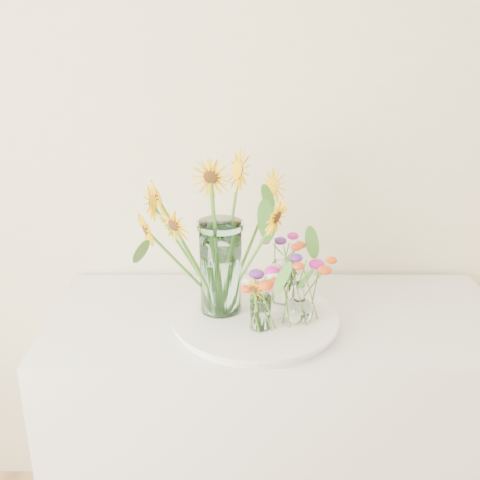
{
  "coord_description": "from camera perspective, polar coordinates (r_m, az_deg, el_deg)",
  "views": [
    {
      "loc": [
        -0.26,
        0.28,
        1.79
      ],
      "look_at": [
        -0.26,
        1.89,
        1.16
      ],
      "focal_mm": 45.0,
      "sensor_mm": 36.0,
      "label": 1
    }
  ],
  "objects": [
    {
      "name": "wildflower_posy_b",
      "position": [
        1.74,
        5.67,
        -4.59
      ],
      "size": [
        0.23,
        0.23,
        0.22
      ],
      "primitive_type": null,
      "color": "#D54A12",
      "rests_on": "tray"
    },
    {
      "name": "small_vase_a",
      "position": [
        1.72,
        1.96,
        -6.92
      ],
      "size": [
        0.07,
        0.07,
        0.1
      ],
      "primitive_type": "cylinder",
      "rotation": [
        0.0,
        0.0,
        -0.3
      ],
      "color": "white",
      "rests_on": "tray"
    },
    {
      "name": "small_vase_b",
      "position": [
        1.76,
        5.62,
        -5.91
      ],
      "size": [
        0.09,
        0.09,
        0.13
      ],
      "primitive_type": null,
      "rotation": [
        0.0,
        0.0,
        -0.03
      ],
      "color": "white",
      "rests_on": "tray"
    },
    {
      "name": "small_vase_c",
      "position": [
        1.87,
        4.17,
        -4.06
      ],
      "size": [
        0.1,
        0.1,
        0.13
      ],
      "primitive_type": "cylinder",
      "rotation": [
        0.0,
        0.0,
        0.35
      ],
      "color": "white",
      "rests_on": "tray"
    },
    {
      "name": "mason_jar",
      "position": [
        1.78,
        -1.85,
        -2.61
      ],
      "size": [
        0.15,
        0.15,
        0.29
      ],
      "primitive_type": "cylinder",
      "rotation": [
        0.0,
        0.0,
        0.2
      ],
      "color": "#B9EBDB",
      "rests_on": "tray"
    },
    {
      "name": "wildflower_posy_a",
      "position": [
        1.7,
        1.98,
        -5.59
      ],
      "size": [
        0.18,
        0.18,
        0.19
      ],
      "primitive_type": null,
      "color": "#D54A12",
      "rests_on": "tray"
    },
    {
      "name": "tray",
      "position": [
        1.81,
        1.48,
        -7.7
      ],
      "size": [
        0.47,
        0.47,
        0.02
      ],
      "primitive_type": "cylinder",
      "color": "white",
      "rests_on": "counter"
    },
    {
      "name": "wildflower_posy_c",
      "position": [
        1.86,
        4.2,
        -2.8
      ],
      "size": [
        0.18,
        0.18,
        0.22
      ],
      "primitive_type": null,
      "color": "#D54A12",
      "rests_on": "tray"
    },
    {
      "name": "counter",
      "position": [
        2.12,
        3.21,
        -17.85
      ],
      "size": [
        1.4,
        0.6,
        0.9
      ],
      "primitive_type": "cube",
      "color": "white",
      "rests_on": "ground_plane"
    },
    {
      "name": "sunflower_bouquet",
      "position": [
        1.74,
        -1.89,
        0.61
      ],
      "size": [
        0.84,
        0.84,
        0.5
      ],
      "primitive_type": null,
      "rotation": [
        0.0,
        0.0,
        0.2
      ],
      "color": "#F9BD05",
      "rests_on": "tray"
    }
  ]
}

